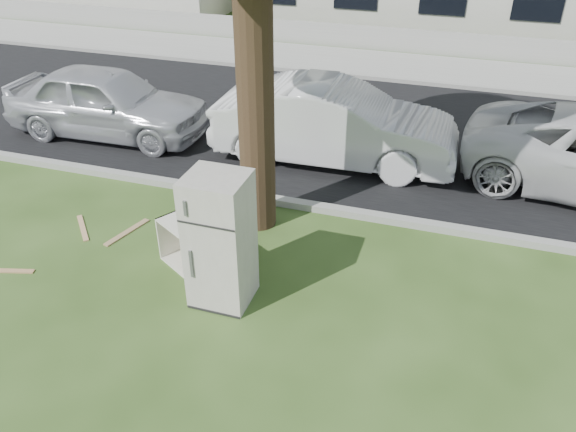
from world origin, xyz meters
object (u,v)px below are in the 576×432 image
(car_center, at_px, (334,123))
(car_left, at_px, (107,102))
(fridge, at_px, (220,241))
(cabinet, at_px, (191,245))

(car_center, xyz_separation_m, car_left, (-4.86, -0.24, -0.03))
(fridge, height_order, car_left, fridge)
(car_center, height_order, car_left, car_center)
(fridge, relative_size, car_center, 0.39)
(cabinet, xyz_separation_m, car_left, (-3.76, 3.76, 0.38))
(car_center, bearing_deg, cabinet, 162.94)
(fridge, xyz_separation_m, cabinet, (-0.72, 0.52, -0.56))
(fridge, distance_m, cabinet, 1.05)
(car_center, bearing_deg, car_left, 91.07)
(cabinet, height_order, car_center, car_center)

